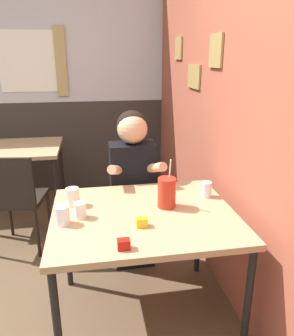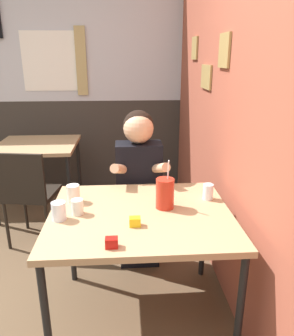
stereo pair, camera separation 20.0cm
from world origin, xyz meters
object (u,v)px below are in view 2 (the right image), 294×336
object	(u,v)px
person_seated	(139,186)
cocktail_pitcher	(165,193)
background_table	(37,151)
chair_near_window	(28,190)
main_table	(141,222)

from	to	relation	value
person_seated	cocktail_pitcher	world-z (taller)	person_seated
background_table	chair_near_window	size ratio (longest dim) A/B	0.93
main_table	person_seated	world-z (taller)	person_seated
main_table	background_table	bearing A→B (deg)	121.10
background_table	chair_near_window	xyz separation A→B (m)	(0.08, -0.72, -0.15)
cocktail_pitcher	person_seated	bearing A→B (deg)	103.39
person_seated	chair_near_window	bearing A→B (deg)	160.13
background_table	chair_near_window	distance (m)	0.74
background_table	cocktail_pitcher	distance (m)	1.98
main_table	background_table	world-z (taller)	same
chair_near_window	person_seated	xyz separation A→B (m)	(0.94, -0.34, 0.15)
main_table	cocktail_pitcher	bearing A→B (deg)	20.99
person_seated	cocktail_pitcher	size ratio (longest dim) A/B	4.12
chair_near_window	person_seated	distance (m)	1.01
background_table	person_seated	world-z (taller)	person_seated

